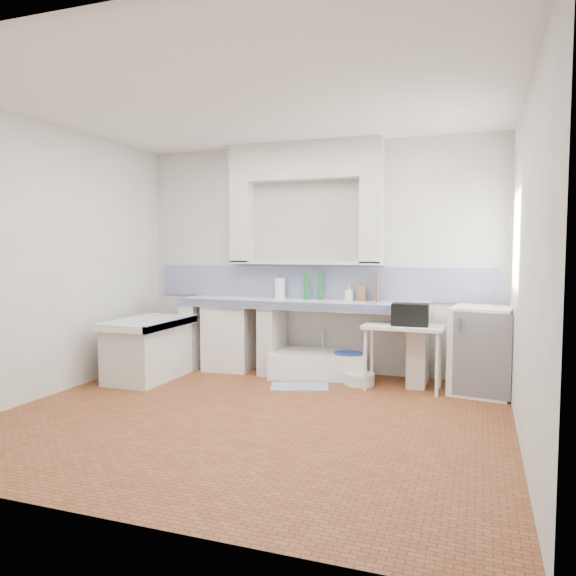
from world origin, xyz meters
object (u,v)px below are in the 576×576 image
(stove, at_px, (231,337))
(fridge, at_px, (481,350))
(side_table, at_px, (403,357))
(sink, at_px, (318,365))

(stove, relative_size, fridge, 0.89)
(stove, height_order, side_table, stove)
(stove, relative_size, sink, 0.73)
(sink, bearing_deg, fridge, -17.25)
(sink, relative_size, fridge, 1.23)
(sink, relative_size, side_table, 1.33)
(sink, distance_m, fridge, 1.87)
(stove, bearing_deg, side_table, -11.40)
(stove, height_order, fridge, fridge)
(fridge, bearing_deg, stove, -174.36)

